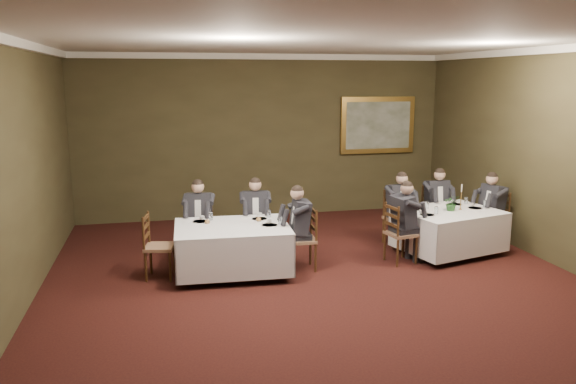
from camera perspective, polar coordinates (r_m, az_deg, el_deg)
name	(u,v)px	position (r m, az deg, el deg)	size (l,w,h in m)	color
ground	(331,299)	(7.89, 4.35, -10.83)	(10.00, 10.00, 0.00)	black
ceiling	(335,37)	(7.32, 4.78, 15.41)	(8.00, 10.00, 0.10)	silver
back_wall	(264,137)	(12.23, -2.49, 5.64)	(8.00, 0.10, 3.50)	#36301B
left_wall	(3,187)	(7.30, -26.97, 0.42)	(0.10, 10.00, 3.50)	#36301B
crown_molding	(335,42)	(7.32, 4.78, 14.95)	(8.00, 10.00, 0.12)	white
table_main	(449,228)	(10.09, 16.01, -3.57)	(1.91, 1.63, 0.67)	#301C0D
table_second	(232,245)	(8.78, -5.67, -5.42)	(1.82, 1.42, 0.67)	#301C0D
chair_main_backleft	(397,229)	(10.47, 11.03, -3.72)	(0.49, 0.47, 1.00)	brown
diner_main_backleft	(398,217)	(10.41, 11.11, -2.52)	(0.46, 0.53, 1.35)	black
chair_main_backright	(435,224)	(11.03, 14.67, -3.12)	(0.44, 0.42, 1.00)	brown
diner_main_backright	(436,212)	(10.97, 14.76, -1.98)	(0.42, 0.48, 1.35)	black
chair_main_endleft	(400,246)	(9.48, 11.29, -5.36)	(0.49, 0.51, 1.00)	brown
diner_main_endleft	(401,232)	(9.42, 11.41, -4.02)	(0.54, 0.48, 1.35)	black
chair_main_endright	(492,230)	(10.86, 20.01, -3.67)	(0.51, 0.52, 1.00)	brown
diner_main_endright	(492,218)	(10.80, 20.05, -2.51)	(0.56, 0.50, 1.35)	black
chair_sec_backleft	(200,241)	(9.67, -8.89, -4.93)	(0.52, 0.50, 1.00)	brown
diner_sec_backleft	(200,228)	(9.60, -8.95, -3.64)	(0.49, 0.55, 1.35)	black
chair_sec_backright	(256,238)	(9.73, -3.32, -4.70)	(0.49, 0.47, 1.00)	brown
diner_sec_backright	(255,225)	(9.66, -3.33, -3.42)	(0.45, 0.52, 1.35)	black
chair_sec_endright	(303,252)	(8.98, 1.49, -6.08)	(0.44, 0.46, 1.00)	brown
diner_sec_endright	(302,238)	(8.91, 1.43, -4.68)	(0.50, 0.44, 1.35)	black
chair_sec_endleft	(159,260)	(8.82, -12.93, -6.72)	(0.49, 0.51, 1.00)	brown
centerpiece	(452,202)	(10.00, 16.29, -1.02)	(0.26, 0.22, 0.29)	#2D5926
candlestick	(461,200)	(10.13, 17.16, -0.77)	(0.07, 0.07, 0.46)	gold
place_setting_table_main	(418,207)	(10.02, 13.11, -1.49)	(0.33, 0.31, 0.14)	white
place_setting_table_second	(203,219)	(9.05, -8.59, -2.70)	(0.33, 0.31, 0.14)	white
painting	(378,125)	(12.87, 9.09, 6.72)	(1.73, 0.09, 1.27)	#C19646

